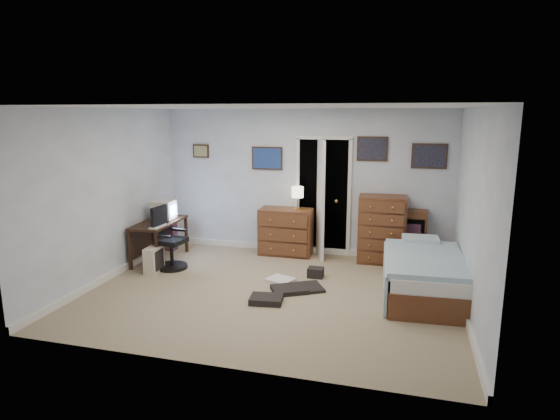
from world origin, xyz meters
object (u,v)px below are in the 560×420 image
object	(u,v)px
bed	(422,274)
office_chair	(168,245)
computer_desk	(155,230)
tall_dresser	(382,229)
low_dresser	(286,232)

from	to	relation	value
bed	office_chair	bearing A→B (deg)	175.38
computer_desk	tall_dresser	xyz separation A→B (m)	(3.65, 0.87, 0.04)
office_chair	bed	distance (m)	3.86
computer_desk	tall_dresser	distance (m)	3.75
computer_desk	bed	distance (m)	4.29
office_chair	tall_dresser	distance (m)	3.45
computer_desk	low_dresser	distance (m)	2.22
low_dresser	bed	distance (m)	2.60
office_chair	computer_desk	bearing A→B (deg)	148.89
low_dresser	tall_dresser	bearing A→B (deg)	-2.25
computer_desk	tall_dresser	world-z (taller)	tall_dresser
low_dresser	office_chair	bearing A→B (deg)	-144.60
low_dresser	bed	world-z (taller)	low_dresser
office_chair	bed	size ratio (longest dim) A/B	0.51
office_chair	tall_dresser	size ratio (longest dim) A/B	0.89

